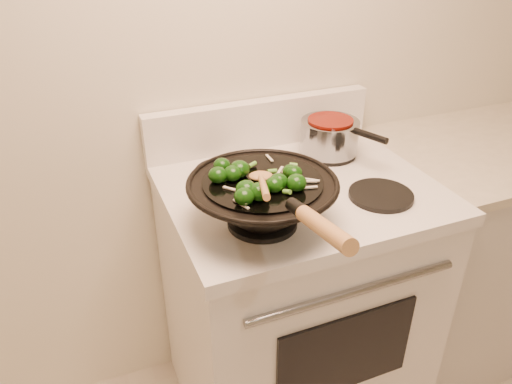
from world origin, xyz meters
name	(u,v)px	position (x,y,z in m)	size (l,w,h in m)	color
stove	(293,301)	(-0.12, 1.17, 0.47)	(0.78, 0.67, 1.08)	white
counter_unit	(469,248)	(0.66, 1.20, 0.46)	(0.89, 0.62, 0.91)	silver
wok	(263,199)	(-0.30, 1.02, 1.00)	(0.38, 0.63, 0.23)	black
stirfry	(257,180)	(-0.33, 1.00, 1.07)	(0.25, 0.24, 0.04)	#0E3708
wooden_spoon	(262,181)	(-0.33, 0.96, 1.08)	(0.13, 0.27, 0.10)	#AF7A45
saucepan	(330,135)	(0.06, 1.32, 0.99)	(0.19, 0.29, 0.11)	gray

